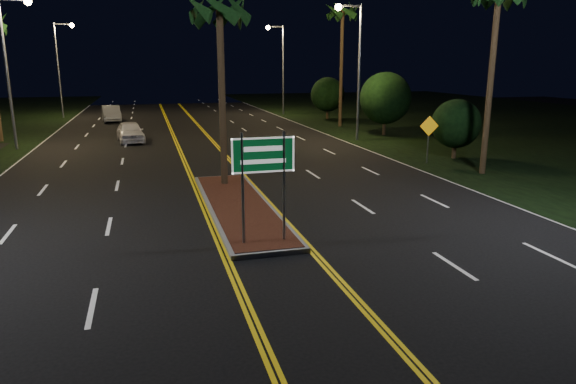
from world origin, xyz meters
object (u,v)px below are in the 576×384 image
object	(u,v)px
streetlight_right_mid	(354,56)
car_near	(130,130)
streetlight_left_far	(61,59)
median_island	(239,206)
streetlight_right_far	(280,59)
palm_median	(219,10)
shrub_far	(328,94)
shrub_near	(456,124)
warning_sign	(429,133)
shrub_mid	(385,98)
car_far	(111,112)
highway_sign	(263,165)
streetlight_left_mid	(12,56)
palm_right_far	(343,13)

from	to	relation	value
streetlight_right_mid	car_near	distance (m)	15.95
streetlight_left_far	median_island	bearing A→B (deg)	-74.00
median_island	streetlight_right_far	world-z (taller)	streetlight_right_far
palm_median	shrub_far	xyz separation A→B (m)	(13.80, 25.50, -4.94)
shrub_near	warning_sign	xyz separation A→B (m)	(-2.18, -0.85, -0.31)
streetlight_right_far	shrub_near	size ratio (longest dim) A/B	2.73
shrub_mid	shrub_far	world-z (taller)	shrub_mid
median_island	shrub_mid	world-z (taller)	shrub_mid
streetlight_left_far	car_far	size ratio (longest dim) A/B	1.79
highway_sign	shrub_near	world-z (taller)	highway_sign
streetlight_right_mid	car_far	size ratio (longest dim) A/B	1.79
streetlight_right_mid	shrub_mid	bearing A→B (deg)	30.56
streetlight_right_far	car_near	size ratio (longest dim) A/B	1.85
car_far	warning_sign	size ratio (longest dim) A/B	2.00
streetlight_right_mid	palm_median	world-z (taller)	streetlight_right_mid
highway_sign	streetlight_left_mid	world-z (taller)	streetlight_left_mid
shrub_near	warning_sign	world-z (taller)	shrub_near
car_near	car_far	distance (m)	14.02
streetlight_left_mid	shrub_near	world-z (taller)	streetlight_left_mid
shrub_near	car_near	distance (m)	21.07
highway_sign	car_near	distance (m)	23.03
streetlight_right_far	highway_sign	bearing A→B (deg)	-105.15
shrub_far	car_near	xyz separation A→B (m)	(-18.00, -10.62, -1.53)
streetlight_right_mid	palm_median	distance (m)	15.73
streetlight_right_mid	warning_sign	xyz separation A→B (m)	(0.71, -8.85, -4.02)
streetlight_left_mid	palm_right_far	size ratio (longest dim) A/B	0.87
streetlight_left_mid	palm_median	world-z (taller)	streetlight_left_mid
streetlight_right_mid	palm_right_far	world-z (taller)	palm_right_far
highway_sign	streetlight_left_far	distance (m)	42.67
median_island	shrub_near	bearing A→B (deg)	27.41
highway_sign	streetlight_left_far	world-z (taller)	streetlight_left_far
median_island	streetlight_right_mid	bearing A→B (deg)	54.72
streetlight_left_mid	streetlight_right_mid	bearing A→B (deg)	-5.38
shrub_far	streetlight_right_far	bearing A→B (deg)	117.98
streetlight_right_far	shrub_far	bearing A→B (deg)	-62.02
shrub_near	shrub_mid	xyz separation A→B (m)	(0.50, 10.00, 0.78)
streetlight_right_mid	shrub_far	world-z (taller)	streetlight_right_mid
streetlight_right_mid	palm_right_far	distance (m)	9.00
shrub_near	car_far	xyz separation A→B (m)	(-19.68, 25.26, -1.11)
palm_median	warning_sign	bearing A→B (deg)	13.17
streetlight_right_mid	streetlight_right_far	world-z (taller)	same
highway_sign	palm_median	size ratio (longest dim) A/B	0.39
palm_median	car_far	bearing A→B (deg)	102.13
shrub_near	car_far	bearing A→B (deg)	127.92
palm_right_far	shrub_near	world-z (taller)	palm_right_far
shrub_near	shrub_far	world-z (taller)	shrub_far
palm_median	shrub_far	size ratio (longest dim) A/B	2.10
streetlight_right_far	shrub_far	world-z (taller)	streetlight_right_far
streetlight_right_far	shrub_mid	world-z (taller)	streetlight_right_far
highway_sign	streetlight_right_mid	size ratio (longest dim) A/B	0.36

